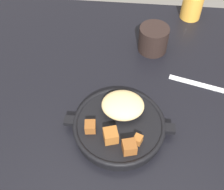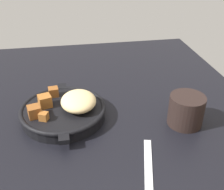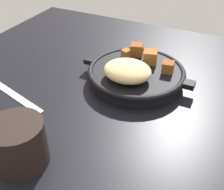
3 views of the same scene
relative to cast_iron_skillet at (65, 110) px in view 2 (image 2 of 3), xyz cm
name	(u,v)px [view 2 (image 2 of 3)]	position (x,y,z in cm)	size (l,w,h in cm)	color
ground_plane	(99,112)	(-2.93, 9.26, -3.65)	(102.18, 88.25, 2.40)	black
cast_iron_skillet	(65,110)	(0.00, 0.00, 0.00)	(26.56, 22.27, 6.92)	black
butter_knife	(148,170)	(21.81, 16.21, -2.27)	(18.86, 1.60, 0.36)	silver
coffee_mug_dark	(186,110)	(7.70, 29.80, 1.50)	(8.73, 8.73, 7.90)	black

